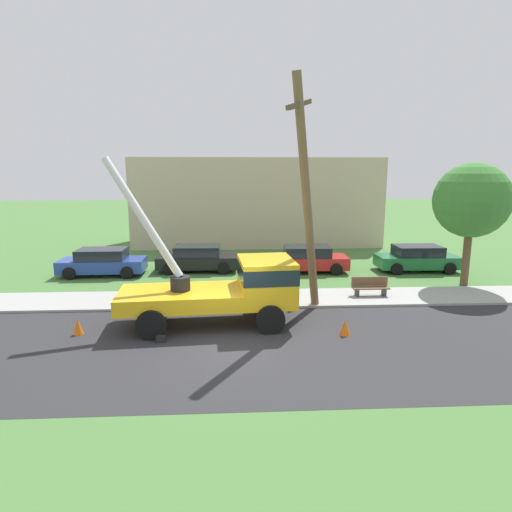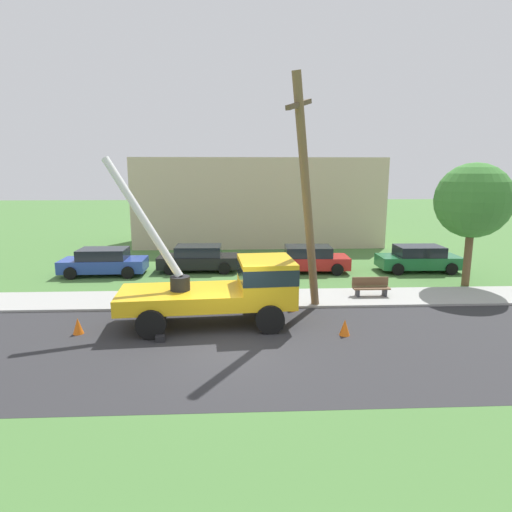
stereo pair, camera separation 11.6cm
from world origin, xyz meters
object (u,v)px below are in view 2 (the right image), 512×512
parked_sedan_red (308,259)px  leaning_utility_pole (307,197)px  traffic_cone_ahead (345,327)px  traffic_cone_behind (78,326)px  roadside_tree_near (473,201)px  parked_sedan_green (418,259)px  park_bench (371,287)px  traffic_cone_curbside (292,304)px  utility_truck (230,285)px  parked_sedan_black (199,258)px  parked_sedan_blue (104,262)px

parked_sedan_red → leaning_utility_pole: bearing=-100.6°
leaning_utility_pole → traffic_cone_ahead: size_ratio=15.72×
traffic_cone_behind → roadside_tree_near: (16.52, 5.60, 3.80)m
parked_sedan_green → park_bench: 6.48m
leaning_utility_pole → traffic_cone_curbside: bearing=137.9°
utility_truck → roadside_tree_near: size_ratio=1.18×
traffic_cone_ahead → traffic_cone_behind: 9.05m
parked_sedan_black → parked_sedan_red: same height
parked_sedan_blue → parked_sedan_green: (17.14, 0.07, 0.00)m
traffic_cone_curbside → parked_sedan_black: bearing=120.8°
parked_sedan_red → traffic_cone_behind: bearing=-136.6°
traffic_cone_behind → parked_sedan_black: 9.90m
traffic_cone_ahead → traffic_cone_curbside: size_ratio=1.00×
park_bench → traffic_cone_curbside: bearing=-156.2°
utility_truck → park_bench: 6.80m
utility_truck → parked_sedan_blue: utility_truck is taller
parked_sedan_red → roadside_tree_near: (7.18, -3.23, 3.37)m
parked_sedan_black → park_bench: parked_sedan_black is taller
traffic_cone_ahead → parked_sedan_blue: bearing=139.4°
leaning_utility_pole → traffic_cone_behind: size_ratio=15.72×
parked_sedan_green → roadside_tree_near: (1.05, -3.08, 3.37)m
parked_sedan_blue → parked_sedan_black: 5.03m
leaning_utility_pole → traffic_cone_ahead: leaning_utility_pole is taller
parked_sedan_black → parked_sedan_blue: bearing=-171.8°
traffic_cone_curbside → park_bench: 4.01m
parked_sedan_black → roadside_tree_near: 14.13m
traffic_cone_behind → park_bench: park_bench is taller
traffic_cone_ahead → traffic_cone_behind: bearing=176.5°
parked_sedan_blue → parked_sedan_green: 17.14m
traffic_cone_ahead → parked_sedan_red: size_ratio=0.13×
utility_truck → leaning_utility_pole: 4.30m
parked_sedan_black → parked_sedan_green: size_ratio=1.00×
traffic_cone_curbside → parked_sedan_green: (7.88, 6.55, 0.43)m
leaning_utility_pole → parked_sedan_red: leaning_utility_pole is taller
traffic_cone_behind → park_bench: (11.27, 3.75, 0.18)m
parked_sedan_black → traffic_cone_curbside: bearing=-59.2°
traffic_cone_ahead → park_bench: bearing=62.6°
utility_truck → parked_sedan_black: (-1.87, 8.46, -0.70)m
leaning_utility_pole → roadside_tree_near: bearing=24.3°
parked_sedan_black → traffic_cone_ahead: bearing=-59.9°
leaning_utility_pole → parked_sedan_blue: bearing=144.7°
utility_truck → parked_sedan_red: utility_truck is taller
parked_sedan_green → park_bench: size_ratio=2.77×
parked_sedan_red → utility_truck: bearing=-117.5°
utility_truck → parked_sedan_black: bearing=102.5°
parked_sedan_blue → parked_sedan_red: (11.01, 0.23, 0.00)m
traffic_cone_ahead → parked_sedan_green: 11.26m
traffic_cone_behind → traffic_cone_ahead: bearing=-3.5°
traffic_cone_behind → parked_sedan_blue: size_ratio=0.13×
traffic_cone_behind → roadside_tree_near: size_ratio=0.10×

